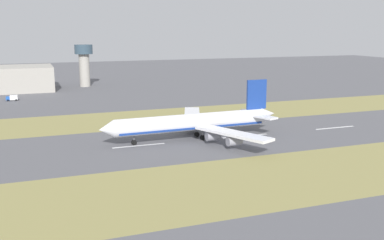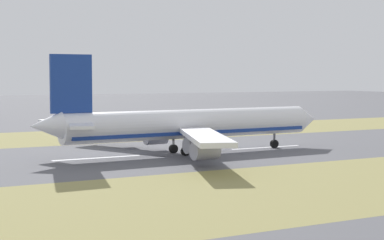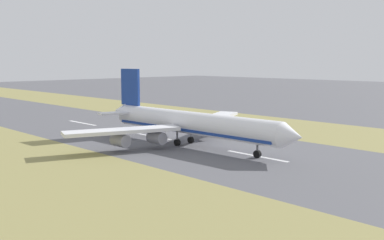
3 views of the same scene
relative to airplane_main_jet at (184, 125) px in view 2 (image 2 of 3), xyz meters
The scene contains 6 objects.
ground_plane 6.77m from the airplane_main_jet, 136.87° to the right, with size 800.00×800.00×0.00m, color #56565B.
grass_median_west 47.69m from the airplane_main_jet, behind, with size 40.00×600.00×0.01m, color olive.
grass_median_east 43.21m from the airplane_main_jet, ahead, with size 40.00×600.00×0.01m, color olive.
centreline_dash_mid 19.20m from the airplane_main_jet, 97.12° to the right, with size 1.20×18.00×0.01m, color silver.
centreline_dash_far 22.83m from the airplane_main_jet, 95.89° to the left, with size 1.20×18.00×0.01m, color silver.
airplane_main_jet is the anchor object (origin of this frame).
Camera 2 is at (119.81, -57.58, 16.31)m, focal length 60.00 mm.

